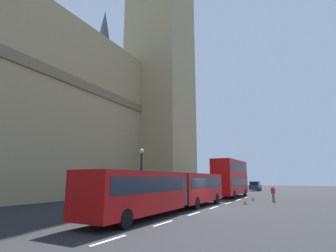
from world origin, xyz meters
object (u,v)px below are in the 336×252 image
at_px(street_lamp, 141,172).
at_px(pedestrian_near_cones, 273,193).
at_px(traffic_cone_west, 245,201).
at_px(traffic_cone_middle, 253,198).
at_px(double_decker_bus, 231,177).
at_px(articulated_bus, 172,188).
at_px(sedan_lead, 255,186).

bearing_deg(street_lamp, pedestrian_near_cones, -45.46).
relative_size(street_lamp, pedestrian_near_cones, 3.12).
bearing_deg(traffic_cone_west, traffic_cone_middle, 1.75).
bearing_deg(traffic_cone_middle, double_decker_bus, 40.01).
height_order(double_decker_bus, pedestrian_near_cones, double_decker_bus).
distance_m(traffic_cone_west, street_lamp, 10.50).
distance_m(articulated_bus, pedestrian_near_cones, 14.10).
distance_m(articulated_bus, traffic_cone_middle, 14.21).
relative_size(traffic_cone_west, street_lamp, 0.11).
distance_m(sedan_lead, traffic_cone_west, 29.97).
distance_m(sedan_lead, street_lamp, 35.85).
height_order(articulated_bus, traffic_cone_west, articulated_bus).
distance_m(traffic_cone_middle, pedestrian_near_cones, 2.55).
distance_m(double_decker_bus, street_lamp, 16.09).
height_order(traffic_cone_middle, street_lamp, street_lamp).
height_order(traffic_cone_middle, pedestrian_near_cones, pedestrian_near_cones).
bearing_deg(pedestrian_near_cones, double_decker_bus, 48.71).
relative_size(double_decker_bus, sedan_lead, 2.34).
xyz_separation_m(articulated_bus, pedestrian_near_cones, (12.78, -5.91, -0.83)).
xyz_separation_m(traffic_cone_middle, street_lamp, (-11.14, 8.12, 2.77)).
relative_size(traffic_cone_middle, street_lamp, 0.11).
bearing_deg(double_decker_bus, traffic_cone_middle, -139.99).
bearing_deg(street_lamp, double_decker_bus, -16.26).
distance_m(traffic_cone_west, traffic_cone_middle, 5.32).
height_order(sedan_lead, traffic_cone_middle, sedan_lead).
bearing_deg(traffic_cone_middle, pedestrian_near_cones, -111.11).
distance_m(street_lamp, pedestrian_near_cones, 14.77).
height_order(traffic_cone_west, traffic_cone_middle, same).
xyz_separation_m(double_decker_bus, street_lamp, (-15.45, 4.50, 0.35)).
bearing_deg(sedan_lead, street_lamp, 173.06).
bearing_deg(sedan_lead, double_decker_bus, -179.48).
bearing_deg(street_lamp, traffic_cone_west, -54.88).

